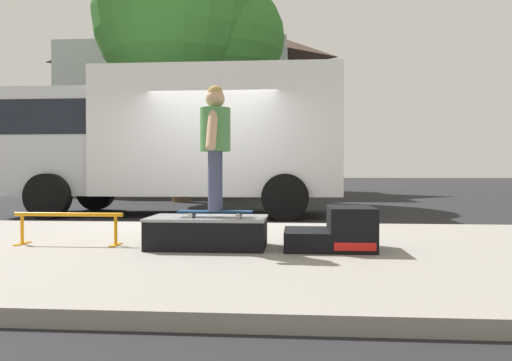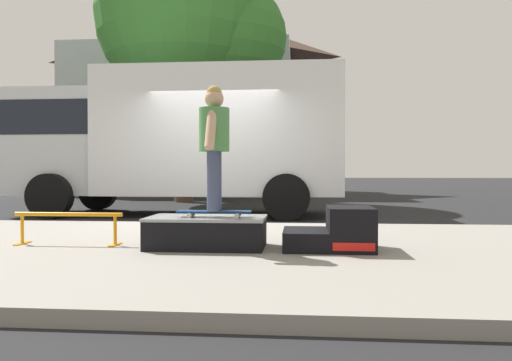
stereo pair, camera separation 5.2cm
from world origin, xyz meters
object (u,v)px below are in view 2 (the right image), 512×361
Objects in this scene: grind_rail at (68,221)px; box_truck at (179,137)px; skater_kid at (214,137)px; skateboard at (214,212)px; street_tree_main at (193,23)px; kicker_ramp at (336,232)px; skate_box at (207,231)px.

grind_rail is 5.40m from box_truck.
skateboard is at bearing 104.04° from skater_kid.
street_tree_main is at bearing 98.27° from box_truck.
skate_box is at bearing 179.98° from kicker_ramp.
kicker_ramp is at bearing 2.58° from skater_kid.
skate_box is at bearing -72.99° from box_truck.
skateboard is 0.11× the size of box_truck.
skateboard is (-1.28, -0.06, 0.20)m from kicker_ramp.
skater_kid is 0.16× the size of street_tree_main.
skateboard is at bearing -4.54° from grind_rail.
skater_kid is (0.00, -0.00, 0.79)m from skateboard.
grind_rail is at bearing 175.46° from skater_kid.
street_tree_main is (-3.63, 9.70, 5.20)m from kicker_ramp.
skate_box is 1.00m from skater_kid.
grind_rail is 0.18× the size of box_truck.
kicker_ramp is 0.13× the size of box_truck.
skater_kid is (1.67, -0.13, 0.92)m from grind_rail.
grind_rail is (-2.95, 0.08, 0.08)m from kicker_ramp.
street_tree_main is (-2.26, 9.70, 5.21)m from skate_box.
box_truck is (-1.71, 5.36, 0.40)m from skater_kid.
grind_rail is 0.94× the size of skater_kid.
skate_box is 5.72m from box_truck.
skateboard is (0.09, -0.06, 0.21)m from skate_box.
kicker_ramp is at bearing -0.02° from skate_box.
skate_box is 0.24m from skateboard.
skateboard reaches higher than skate_box.
grind_rail is 1.68m from skateboard.
skateboard is at bearing -76.44° from street_tree_main.
skateboard is at bearing -72.27° from box_truck.
kicker_ramp is at bearing 2.58° from skateboard.
skate_box is 1.58m from grind_rail.
skate_box is 1.60× the size of skateboard.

